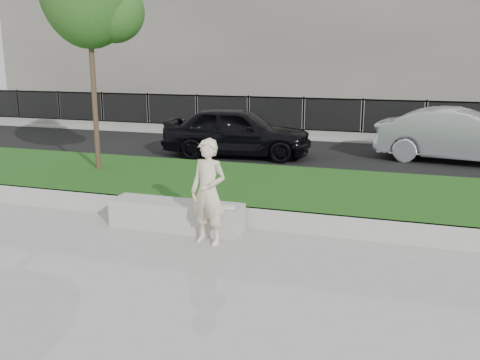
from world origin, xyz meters
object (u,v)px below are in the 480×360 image
(car_dark, at_px, (237,132))
(car_silver, at_px, (461,136))
(man, at_px, (208,192))
(book, at_px, (228,207))
(stone_bench, at_px, (176,215))

(car_dark, bearing_deg, car_silver, -85.77)
(man, relative_size, car_dark, 0.39)
(car_silver, bearing_deg, car_dark, 108.14)
(man, distance_m, book, 0.64)
(man, relative_size, car_silver, 0.38)
(man, bearing_deg, book, 80.95)
(book, xyz_separation_m, car_dark, (-2.22, 7.14, 0.30))
(book, bearing_deg, car_dark, 84.61)
(stone_bench, height_order, car_silver, car_silver)
(book, xyz_separation_m, car_silver, (4.36, 8.30, 0.31))
(book, height_order, car_silver, car_silver)
(car_dark, bearing_deg, man, -170.85)
(man, bearing_deg, car_silver, 74.56)
(man, bearing_deg, stone_bench, 159.16)
(stone_bench, xyz_separation_m, car_dark, (-1.16, 7.06, 0.57))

